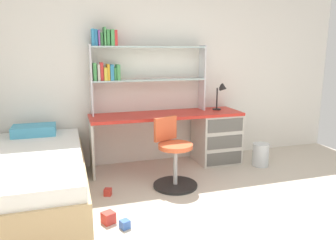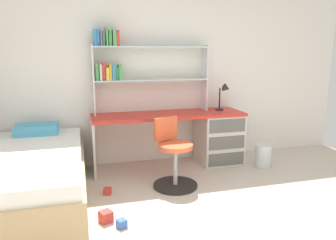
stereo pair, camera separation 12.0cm
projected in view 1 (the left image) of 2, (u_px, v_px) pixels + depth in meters
name	position (u px, v px, depth m)	size (l,w,h in m)	color
room_shell	(74.00, 88.00, 2.77)	(5.59, 6.60, 2.50)	white
desk	(204.00, 134.00, 4.57)	(2.06, 0.57, 0.74)	red
bookshelf_hutch	(130.00, 64.00, 4.23)	(1.57, 0.22, 1.12)	silver
desk_lamp	(222.00, 92.00, 4.56)	(0.20, 0.17, 0.38)	black
swivel_chair	(174.00, 160.00, 3.76)	(0.52, 0.52, 0.81)	black
bed_platform	(30.00, 180.00, 3.27)	(1.09, 2.04, 0.68)	tan
waste_bin	(261.00, 155.00, 4.47)	(0.22, 0.22, 0.32)	silver
toy_block_red_1	(108.00, 192.00, 3.55)	(0.08, 0.08, 0.08)	red
toy_block_blue_2	(125.00, 224.00, 2.89)	(0.08, 0.08, 0.08)	#3860B7
toy_block_red_5	(108.00, 218.00, 2.97)	(0.11, 0.11, 0.11)	red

